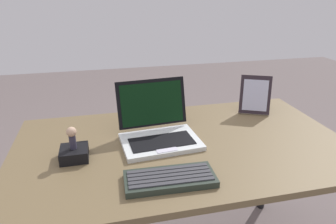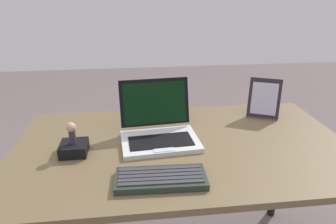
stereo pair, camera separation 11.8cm
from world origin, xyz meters
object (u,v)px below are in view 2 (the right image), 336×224
at_px(external_keyboard, 161,178).
at_px(figurine_stand, 74,148).
at_px(figurine, 72,131).
at_px(laptop_front, 158,129).
at_px(photo_frame, 264,98).

bearing_deg(external_keyboard, figurine_stand, 144.89).
xyz_separation_m(figurine_stand, figurine, (-0.00, 0.00, 0.07)).
distance_m(laptop_front, external_keyboard, 0.30).
xyz_separation_m(laptop_front, photo_frame, (0.52, 0.17, 0.05)).
height_order(external_keyboard, figurine_stand, figurine_stand).
xyz_separation_m(laptop_front, figurine, (-0.33, -0.08, 0.05)).
bearing_deg(laptop_front, figurine, -166.96).
relative_size(laptop_front, external_keyboard, 1.08).
relative_size(laptop_front, figurine_stand, 3.22).
height_order(laptop_front, figurine, laptop_front).
xyz_separation_m(photo_frame, figurine, (-0.85, -0.25, 0.00)).
xyz_separation_m(laptop_front, figurine_stand, (-0.33, -0.08, -0.02)).
height_order(photo_frame, figurine, photo_frame).
bearing_deg(photo_frame, laptop_front, -161.67).
relative_size(external_keyboard, figurine, 3.54).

